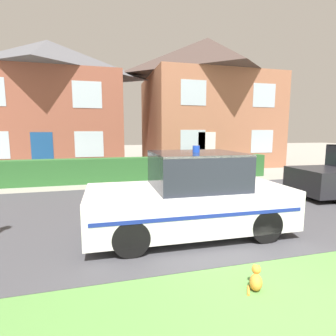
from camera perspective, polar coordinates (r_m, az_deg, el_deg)
ground_plane at (r=3.88m, az=30.20°, el=-26.29°), size 80.00×80.00×0.00m
road_strip at (r=7.41m, az=4.86°, el=-8.68°), size 28.00×6.35×0.01m
lawn_verge at (r=3.95m, az=28.99°, el=-25.56°), size 28.00×2.39×0.01m
garden_hedge at (r=11.43m, az=-5.66°, el=-0.23°), size 11.72×0.60×1.02m
police_car at (r=5.50m, az=4.88°, el=-6.26°), size 4.16×1.93×1.83m
cat at (r=4.04m, az=18.57°, el=-22.08°), size 0.33×0.30×0.31m
house_left at (r=17.03m, az=-24.18°, el=12.51°), size 8.25×5.96×7.23m
house_right at (r=18.01m, az=8.41°, el=14.23°), size 8.03×6.80×8.09m
wheelie_bin at (r=12.74m, az=7.53°, el=0.73°), size 0.86×0.86×1.07m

